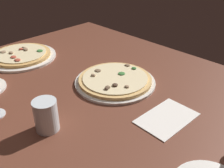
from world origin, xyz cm
name	(u,v)px	position (x,y,z in cm)	size (l,w,h in cm)	color
dining_table	(109,105)	(0.00, 0.00, 2.00)	(150.00, 110.00, 4.00)	brown
pizza_main	(115,80)	(6.63, -10.00, 5.22)	(30.99, 30.99, 3.36)	silver
pizza_side	(21,55)	(54.04, 3.97, 5.18)	(31.47, 31.47, 3.38)	silver
water_glass	(46,117)	(1.67, 23.46, 8.38)	(7.01, 7.01, 9.74)	silver
paper_menu	(167,118)	(-20.39, -5.68, 4.15)	(12.42, 18.98, 0.30)	white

